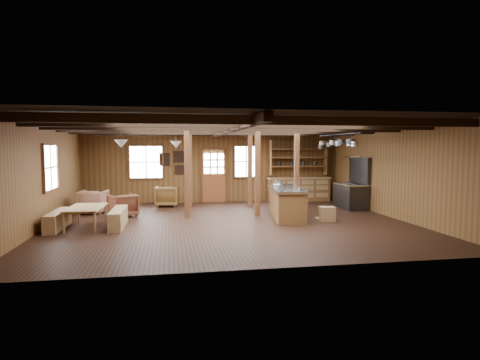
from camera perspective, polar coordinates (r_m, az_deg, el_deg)
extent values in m
cube|color=black|center=(11.58, -1.31, -6.11)|extent=(10.00, 9.00, 0.02)
cube|color=black|center=(11.40, -1.34, 7.96)|extent=(10.00, 9.00, 0.02)
cube|color=brown|center=(11.75, -26.26, 0.52)|extent=(0.02, 9.00, 2.80)
cube|color=brown|center=(13.12, 20.85, 1.06)|extent=(0.02, 9.00, 2.80)
cube|color=brown|center=(15.87, -3.77, 1.89)|extent=(10.00, 0.02, 2.80)
cube|color=brown|center=(6.99, 4.23, -1.45)|extent=(10.00, 0.02, 2.80)
cube|color=black|center=(7.96, 2.48, 8.51)|extent=(9.80, 0.12, 0.18)
cube|color=black|center=(9.42, 0.50, 7.90)|extent=(9.80, 0.12, 0.18)
cube|color=black|center=(10.90, -0.94, 7.44)|extent=(9.80, 0.12, 0.18)
cube|color=black|center=(12.38, -2.03, 7.09)|extent=(9.80, 0.12, 0.18)
cube|color=black|center=(13.87, -2.89, 6.81)|extent=(9.80, 0.12, 0.18)
cube|color=black|center=(15.16, -3.50, 6.61)|extent=(9.80, 0.12, 0.18)
cube|color=black|center=(11.39, -1.34, 7.31)|extent=(0.18, 8.82, 0.18)
cube|color=#4F2C16|center=(12.28, -7.57, 1.10)|extent=(0.15, 0.15, 2.80)
cube|color=#4F2C16|center=(14.49, -7.14, 1.62)|extent=(0.15, 0.15, 2.80)
cube|color=#4F2C16|center=(12.57, 2.50, 1.21)|extent=(0.15, 0.15, 2.80)
cube|color=#4F2C16|center=(14.76, 1.42, 1.70)|extent=(0.15, 0.15, 2.80)
cube|color=#4F2C16|center=(13.95, 8.04, 1.50)|extent=(0.15, 0.15, 2.80)
cube|color=brown|center=(15.87, -3.73, -1.18)|extent=(0.90, 0.06, 1.10)
cube|color=#4F2C16|center=(15.79, -5.47, 0.60)|extent=(0.06, 0.08, 2.10)
cube|color=#4F2C16|center=(15.89, -2.02, 0.64)|extent=(0.06, 0.08, 2.10)
cube|color=#4F2C16|center=(15.79, -3.76, 4.49)|extent=(1.02, 0.08, 0.06)
cube|color=white|center=(15.81, -3.75, 2.43)|extent=(0.84, 0.02, 0.90)
cube|color=white|center=(15.75, -13.21, 2.49)|extent=(1.20, 0.02, 1.20)
cube|color=#4F2C16|center=(15.75, -13.21, 2.49)|extent=(1.32, 0.06, 1.32)
cube|color=white|center=(16.01, 0.88, 2.64)|extent=(0.90, 0.02, 1.20)
cube|color=#4F2C16|center=(16.01, 0.88, 2.64)|extent=(1.02, 0.06, 1.32)
cube|color=white|center=(12.21, -25.41, 1.62)|extent=(0.02, 1.20, 1.20)
cube|color=#4F2C16|center=(12.21, -25.41, 1.62)|extent=(0.14, 1.24, 1.32)
cube|color=silver|center=(15.72, -8.48, 3.29)|extent=(0.50, 0.03, 0.40)
cube|color=black|center=(15.71, -8.48, 3.29)|extent=(0.55, 0.02, 0.45)
cube|color=silver|center=(15.72, -10.66, 2.89)|extent=(0.35, 0.03, 0.45)
cube|color=black|center=(15.71, -10.67, 2.89)|extent=(0.40, 0.02, 0.50)
cube|color=silver|center=(15.74, -8.46, 1.47)|extent=(0.40, 0.03, 0.30)
cube|color=black|center=(15.73, -8.46, 1.47)|extent=(0.45, 0.02, 0.35)
cube|color=brown|center=(16.36, 8.30, -1.40)|extent=(2.50, 0.55, 0.90)
cube|color=olive|center=(16.30, 8.34, 0.27)|extent=(2.55, 0.60, 0.06)
cube|color=brown|center=(16.34, 8.28, 1.93)|extent=(2.30, 0.35, 0.04)
cube|color=brown|center=(16.33, 8.29, 3.16)|extent=(2.30, 0.35, 0.04)
cube|color=brown|center=(16.32, 8.31, 4.39)|extent=(2.30, 0.35, 0.04)
cube|color=brown|center=(16.00, 4.37, 3.17)|extent=(0.04, 0.35, 1.40)
cube|color=brown|center=(16.72, 12.04, 3.14)|extent=(0.04, 0.35, 1.40)
cylinder|color=#2D2D30|center=(11.34, -16.61, 6.61)|extent=(0.02, 0.02, 0.45)
cone|color=white|center=(11.33, -16.57, 4.97)|extent=(0.36, 0.36, 0.22)
cylinder|color=#2D2D30|center=(13.26, -9.11, 6.41)|extent=(0.02, 0.02, 0.45)
cone|color=white|center=(13.25, -9.09, 5.00)|extent=(0.36, 0.36, 0.22)
cylinder|color=#2D2D30|center=(12.62, 13.78, 6.32)|extent=(0.04, 3.00, 0.04)
cylinder|color=#2D2D30|center=(11.35, 16.06, 5.89)|extent=(0.01, 0.01, 0.24)
cylinder|color=silver|center=(11.34, 16.04, 4.93)|extent=(0.20, 0.20, 0.14)
cylinder|color=#2D2D30|center=(11.63, 15.48, 6.04)|extent=(0.01, 0.01, 0.17)
cylinder|color=#2D2D30|center=(11.62, 15.46, 5.27)|extent=(0.24, 0.24, 0.14)
cylinder|color=#2D2D30|center=(11.97, 15.58, 5.87)|extent=(0.01, 0.01, 0.22)
cylinder|color=silver|center=(11.96, 15.57, 5.02)|extent=(0.28, 0.28, 0.14)
cylinder|color=#2D2D30|center=(12.16, 14.20, 5.98)|extent=(0.01, 0.01, 0.17)
cylinder|color=#2D2D30|center=(12.16, 14.19, 5.25)|extent=(0.21, 0.21, 0.14)
cylinder|color=#2D2D30|center=(12.46, 13.86, 5.86)|extent=(0.01, 0.01, 0.21)
cylinder|color=silver|center=(12.46, 13.84, 5.05)|extent=(0.20, 0.20, 0.14)
cylinder|color=#2D2D30|center=(12.77, 13.72, 5.88)|extent=(0.01, 0.01, 0.19)
cylinder|color=#2D2D30|center=(12.77, 13.70, 5.14)|extent=(0.18, 0.18, 0.14)
cylinder|color=#2D2D30|center=(13.03, 13.00, 5.90)|extent=(0.01, 0.01, 0.17)
cylinder|color=silver|center=(13.03, 12.99, 5.21)|extent=(0.19, 0.19, 0.14)
cylinder|color=#2D2D30|center=(13.33, 12.69, 5.72)|extent=(0.01, 0.01, 0.24)
cylinder|color=#2D2D30|center=(13.32, 12.68, 4.91)|extent=(0.22, 0.22, 0.14)
cylinder|color=#2D2D30|center=(13.55, 11.60, 5.84)|extent=(0.01, 0.01, 0.18)
cylinder|color=silver|center=(13.54, 11.59, 5.15)|extent=(0.20, 0.20, 0.14)
cylinder|color=#2D2D30|center=(13.87, 11.59, 5.60)|extent=(0.01, 0.01, 0.28)
cylinder|color=#2D2D30|center=(13.87, 11.58, 4.72)|extent=(0.23, 0.23, 0.14)
cube|color=brown|center=(12.34, 6.66, -3.40)|extent=(1.14, 2.49, 0.86)
cube|color=silver|center=(12.29, 6.69, -1.23)|extent=(1.23, 2.60, 0.08)
cylinder|color=#2D2D30|center=(11.72, 7.52, -1.52)|extent=(0.44, 0.44, 0.06)
cylinder|color=silver|center=(11.76, 8.46, -0.77)|extent=(0.03, 0.03, 0.30)
cube|color=olive|center=(11.99, 12.28, -4.75)|extent=(0.52, 0.40, 0.43)
cube|color=#2D2D30|center=(14.75, 15.45, -2.28)|extent=(0.75, 1.40, 0.84)
cube|color=silver|center=(14.71, 15.49, -0.57)|extent=(0.77, 1.42, 0.04)
cube|color=#2D2D30|center=(14.81, 16.65, 1.36)|extent=(0.12, 1.40, 0.94)
cube|color=silver|center=(14.74, 16.27, 3.18)|extent=(0.40, 1.50, 0.05)
imported|color=olive|center=(11.51, -20.88, -4.98)|extent=(0.95, 1.64, 0.57)
cube|color=olive|center=(11.68, -24.50, -5.21)|extent=(0.32, 1.69, 0.46)
cube|color=olive|center=(11.39, -16.93, -5.19)|extent=(0.33, 1.76, 0.48)
imported|color=#5A2C1B|center=(13.02, -16.34, -3.48)|extent=(1.03, 1.04, 0.71)
imported|color=brown|center=(14.93, -10.35, -2.30)|extent=(0.88, 0.90, 0.74)
imported|color=brown|center=(13.94, -20.20, -2.92)|extent=(0.96, 0.98, 0.78)
cylinder|color=silver|center=(13.05, 5.52, -0.34)|extent=(0.28, 0.28, 0.17)
imported|color=silver|center=(12.68, 5.24, -0.73)|extent=(0.32, 0.32, 0.06)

